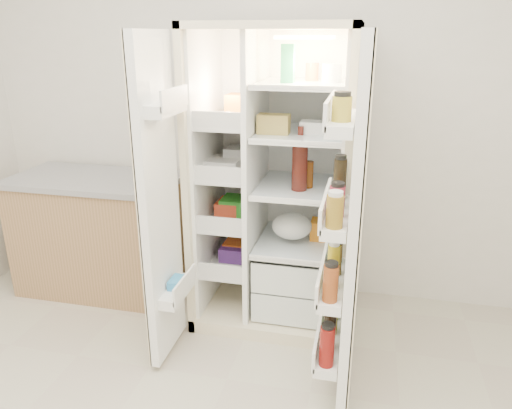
# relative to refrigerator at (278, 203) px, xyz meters

# --- Properties ---
(wall_back) EXTENTS (4.00, 0.02, 2.70)m
(wall_back) POSITION_rel_refrigerator_xyz_m (-0.13, 0.35, 0.61)
(wall_back) COLOR silver
(wall_back) RESTS_ON floor
(refrigerator) EXTENTS (0.92, 0.70, 1.80)m
(refrigerator) POSITION_rel_refrigerator_xyz_m (0.00, 0.00, 0.00)
(refrigerator) COLOR beige
(refrigerator) RESTS_ON floor
(freezer_door) EXTENTS (0.15, 0.40, 1.72)m
(freezer_door) POSITION_rel_refrigerator_xyz_m (-0.52, -0.60, 0.15)
(freezer_door) COLOR white
(freezer_door) RESTS_ON floor
(fridge_door) EXTENTS (0.17, 0.58, 1.72)m
(fridge_door) POSITION_rel_refrigerator_xyz_m (0.46, -0.70, 0.13)
(fridge_door) COLOR white
(fridge_door) RESTS_ON floor
(kitchen_counter) EXTENTS (1.14, 0.61, 0.83)m
(kitchen_counter) POSITION_rel_refrigerator_xyz_m (-1.26, 0.01, -0.33)
(kitchen_counter) COLOR #A47A52
(kitchen_counter) RESTS_ON floor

